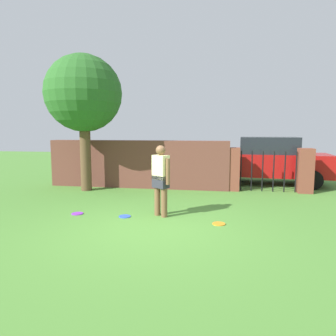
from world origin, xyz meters
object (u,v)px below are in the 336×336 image
car (268,160)px  frisbee_orange (219,224)px  tree (84,95)px  person (161,177)px  frisbee_blue (125,216)px  frisbee_purple (77,214)px

car → frisbee_orange: 5.65m
tree → person: (3.01, -2.56, -2.19)m
car → frisbee_blue: bearing=57.3°
tree → car: size_ratio=1.01×
person → car: (3.03, 4.92, -0.04)m
car → frisbee_orange: car is taller
tree → car: (6.04, 2.36, -2.22)m
tree → car: tree is taller
frisbee_purple → car: bearing=45.6°
car → frisbee_blue: 6.46m
frisbee_blue → frisbee_purple: (-1.17, 0.03, 0.00)m
frisbee_blue → frisbee_orange: size_ratio=1.00×
tree → frisbee_orange: size_ratio=16.04×
car → frisbee_purple: (-5.00, -5.10, -0.85)m
person → frisbee_orange: size_ratio=6.00×
tree → frisbee_blue: size_ratio=16.04×
frisbee_purple → person: bearing=5.2°
car → frisbee_purple: 7.19m
tree → frisbee_purple: (1.04, -2.74, -3.07)m
person → frisbee_blue: size_ratio=6.00×
person → frisbee_purple: (-1.97, -0.18, -0.89)m
frisbee_blue → frisbee_purple: size_ratio=1.00×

